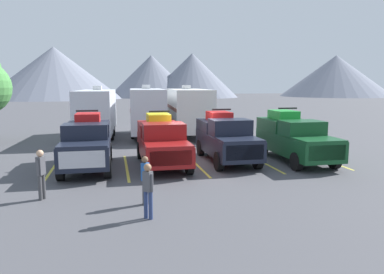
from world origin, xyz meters
The scene contains 17 objects.
ground_plane centered at (0.00, 0.00, 0.00)m, with size 240.00×240.00×0.00m, color #47474C.
pickup_truck_a centered at (-5.09, -0.17, 1.21)m, with size 2.18×5.32×2.65m.
pickup_truck_b centered at (-1.64, -0.12, 1.17)m, with size 2.16×5.62×2.56m.
pickup_truck_c centered at (1.63, 0.12, 1.19)m, with size 2.15×5.36×2.59m.
pickup_truck_d centered at (5.06, -0.47, 1.19)m, with size 2.19×5.67×2.64m.
lot_stripe_a centered at (-6.68, -0.40, 0.00)m, with size 0.12×5.50×0.01m, color gold.
lot_stripe_b centered at (-3.34, -0.40, 0.00)m, with size 0.12×5.50×0.01m, color gold.
lot_stripe_c centered at (0.00, -0.40, 0.00)m, with size 0.12×5.50×0.01m, color gold.
lot_stripe_d centered at (3.34, -0.40, 0.00)m, with size 0.12×5.50×0.01m, color gold.
lot_stripe_e centered at (6.68, -0.40, 0.00)m, with size 0.12×5.50×0.01m, color gold.
camper_trailer_a centered at (-5.02, 9.50, 1.96)m, with size 2.77×9.17×3.72m.
camper_trailer_b centered at (-1.46, 9.53, 2.00)m, with size 2.75×8.56×3.79m.
camper_trailer_c centered at (1.62, 9.47, 1.98)m, with size 3.01×8.74×3.76m.
person_a centered at (-6.30, -4.70, 0.98)m, with size 0.30×0.34×1.71m.
person_b centered at (-2.97, -7.26, 0.94)m, with size 0.31×0.30×1.63m.
person_c centered at (-2.93, -5.93, 0.92)m, with size 0.29×0.30×1.59m.
mountain_ridge centered at (-6.30, 87.18, 6.80)m, with size 146.97×42.32×15.30m.
Camera 1 is at (-3.88, -17.61, 3.89)m, focal length 34.74 mm.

